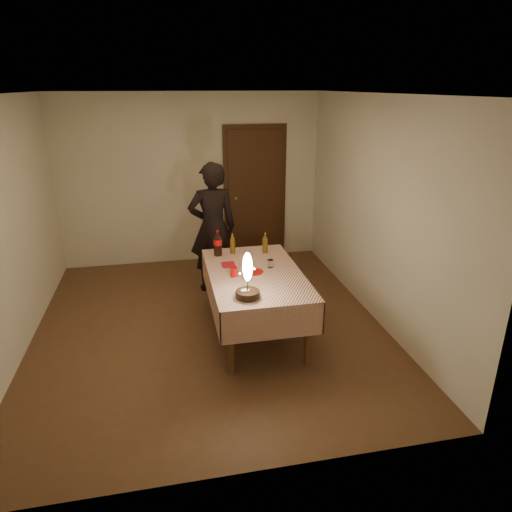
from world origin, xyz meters
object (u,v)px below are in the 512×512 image
red_plate (254,272)px  cola_bottle (218,243)px  clear_cup (270,263)px  dining_table (255,281)px  birthday_cake (248,285)px  amber_bottle_left (233,244)px  red_cup (234,272)px  photographer (213,228)px  amber_bottle_right (265,243)px

red_plate → cola_bottle: 0.71m
red_plate → clear_cup: clear_cup is taller
dining_table → birthday_cake: (-0.20, -0.62, 0.24)m
dining_table → clear_cup: size_ratio=19.11×
dining_table → amber_bottle_left: size_ratio=6.75×
birthday_cake → amber_bottle_left: (0.05, 1.28, -0.02)m
red_cup → cola_bottle: bearing=97.2°
birthday_cake → amber_bottle_left: 1.28m
red_plate → photographer: photographer is taller
cola_bottle → amber_bottle_right: size_ratio=1.25×
birthday_cake → amber_bottle_right: (0.45, 1.22, -0.02)m
birthday_cake → red_plate: birthday_cake is taller
red_cup → clear_cup: size_ratio=1.11×
amber_bottle_right → photographer: (-0.57, 0.69, 0.03)m
dining_table → amber_bottle_right: amber_bottle_right is taller
amber_bottle_right → cola_bottle: bearing=177.6°
dining_table → red_plate: red_plate is taller
birthday_cake → amber_bottle_right: 1.30m
red_cup → cola_bottle: 0.70m
birthday_cake → red_cup: bearing=94.9°
birthday_cake → cola_bottle: bearing=96.1°
photographer → amber_bottle_left: bearing=-74.6°
dining_table → clear_cup: bearing=29.8°
red_cup → amber_bottle_left: amber_bottle_left is taller
birthday_cake → photographer: (-0.12, 1.90, 0.01)m
cola_bottle → photographer: bearing=88.7°
amber_bottle_left → photographer: (-0.17, 0.62, 0.03)m
clear_cup → photographer: photographer is taller
dining_table → birthday_cake: birthday_cake is taller
amber_bottle_left → amber_bottle_right: bearing=-9.5°
red_cup → amber_bottle_left: size_ratio=0.39×
birthday_cake → clear_cup: size_ratio=5.23×
dining_table → red_plate: (-0.01, 0.01, 0.10)m
cola_bottle → photographer: (0.02, 0.66, -0.00)m
birthday_cake → clear_cup: 0.84m
birthday_cake → clear_cup: bearing=61.3°
amber_bottle_right → amber_bottle_left: bearing=170.5°
red_plate → amber_bottle_right: size_ratio=0.86×
dining_table → amber_bottle_right: size_ratio=6.75×
red_plate → photographer: 1.32m
red_cup → photographer: photographer is taller
cola_bottle → amber_bottle_right: bearing=-2.4°
amber_bottle_right → red_cup: bearing=-126.8°
dining_table → amber_bottle_left: 0.71m
red_plate → amber_bottle_left: amber_bottle_left is taller
amber_bottle_left → birthday_cake: bearing=-92.4°
cola_bottle → clear_cup: bearing=-43.5°
birthday_cake → cola_bottle: 1.25m
red_plate → amber_bottle_right: amber_bottle_right is taller
red_plate → amber_bottle_right: (0.26, 0.59, 0.11)m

